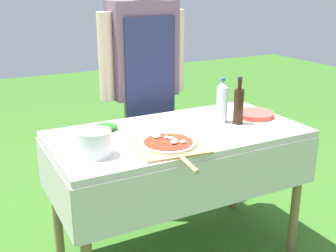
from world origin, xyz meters
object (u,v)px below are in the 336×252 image
person_cook (144,74)px  pizza_on_peel (169,145)px  prep_table (178,149)px  plate_stack (255,114)px  herb_container (106,127)px  oil_bottle (239,105)px  water_bottle (222,101)px  mixing_tub (95,143)px

person_cook → pizza_on_peel: size_ratio=3.19×
pizza_on_peel → prep_table: bearing=56.7°
plate_stack → herb_container: bearing=169.1°
person_cook → oil_bottle: size_ratio=6.08×
water_bottle → pizza_on_peel: bearing=-154.6°
plate_stack → pizza_on_peel: bearing=-163.4°
person_cook → water_bottle: person_cook is taller
water_bottle → plate_stack: bearing=-2.6°
water_bottle → person_cook: bearing=110.2°
oil_bottle → person_cook: bearing=113.2°
pizza_on_peel → oil_bottle: 0.58m
pizza_on_peel → herb_container: bearing=123.1°
pizza_on_peel → water_bottle: size_ratio=1.99×
pizza_on_peel → water_bottle: (0.48, 0.23, 0.11)m
prep_table → water_bottle: (0.32, 0.03, 0.24)m
oil_bottle → plate_stack: size_ratio=1.18×
oil_bottle → mixing_tub: bearing=-174.6°
person_cook → pizza_on_peel: bearing=70.1°
water_bottle → plate_stack: (0.25, -0.01, -0.11)m
prep_table → pizza_on_peel: size_ratio=2.68×
oil_bottle → pizza_on_peel: bearing=-164.2°
prep_table → plate_stack: bearing=1.7°
oil_bottle → plate_stack: (0.18, 0.06, -0.10)m
prep_table → plate_stack: plate_stack is taller
oil_bottle → water_bottle: (-0.07, 0.07, 0.02)m
prep_table → person_cook: (0.08, 0.65, 0.32)m
pizza_on_peel → herb_container: (-0.20, 0.39, 0.01)m
pizza_on_peel → mixing_tub: mixing_tub is taller
oil_bottle → prep_table: bearing=173.5°
herb_container → prep_table: bearing=-28.2°
mixing_tub → plate_stack: (1.09, 0.15, -0.05)m
prep_table → water_bottle: bearing=5.1°
pizza_on_peel → plate_stack: size_ratio=2.25×
person_cook → herb_container: size_ratio=8.23×
person_cook → pizza_on_peel: person_cook is taller
person_cook → oil_bottle: (0.30, -0.70, -0.09)m
herb_container → mixing_tub: size_ratio=1.29×
water_bottle → herb_container: bearing=166.2°
prep_table → pizza_on_peel: 0.28m
herb_container → plate_stack: herb_container is taller
pizza_on_peel → mixing_tub: bearing=175.6°
prep_table → oil_bottle: oil_bottle is taller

